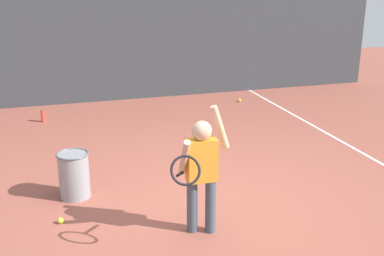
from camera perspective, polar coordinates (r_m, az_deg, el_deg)
ground_plane at (r=5.62m, az=2.65°, el=-9.15°), size 20.00×20.00×0.00m
court_line_sideline at (r=7.64m, az=19.40°, el=-2.62°), size 0.05×9.00×0.00m
back_fence_windscreen at (r=10.03m, az=-7.43°, el=14.10°), size 11.21×0.08×3.80m
fence_post_2 at (r=10.08m, az=-7.51°, el=14.55°), size 0.09×0.09×3.95m
fence_post_3 at (r=10.88m, az=7.27°, el=14.80°), size 0.09×0.09×3.95m
fence_post_4 at (r=12.25m, az=19.38°, el=14.32°), size 0.09×0.09×3.95m
tennis_player at (r=4.75m, az=1.08°, el=-4.77°), size 0.72×0.58×1.35m
ball_hopper at (r=5.85m, az=-13.98°, el=-5.45°), size 0.38×0.38×0.56m
water_bottle at (r=9.01m, az=-17.47°, el=1.39°), size 0.07×0.07×0.22m
tennis_ball_2 at (r=10.03m, az=5.72°, el=3.35°), size 0.07×0.07×0.07m
tennis_ball_3 at (r=5.40m, az=-15.52°, el=-10.66°), size 0.07×0.07×0.07m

